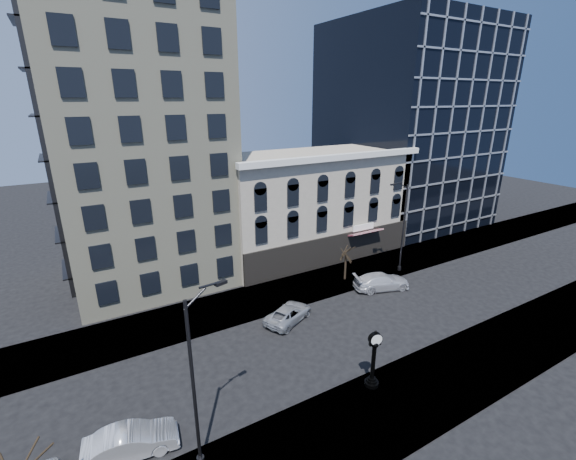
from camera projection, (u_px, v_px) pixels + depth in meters
ground at (292, 349)px, 29.06m from camera, size 160.00×160.00×0.00m
sidewalk_far at (248, 302)px, 35.58m from camera, size 160.00×6.00×0.12m
sidewalk_near at (361, 421)px, 22.49m from camera, size 160.00×6.00×0.12m
cream_tower at (131, 82)px, 35.32m from camera, size 15.90×15.40×42.50m
victorian_row at (311, 204)px, 45.80m from camera, size 22.60×11.19×12.50m
glass_office at (406, 126)px, 56.79m from camera, size 20.00×20.15×28.00m
street_clock at (373, 361)px, 24.68m from camera, size 0.94×0.94×4.13m
street_lamp_near at (203, 331)px, 17.86m from camera, size 2.56×0.91×10.06m
street_lamp_far at (400, 204)px, 39.32m from camera, size 2.62×0.51×10.10m
bare_tree_far at (346, 249)px, 39.03m from camera, size 2.55×2.55×4.37m
car_near_b at (131, 442)px, 20.31m from camera, size 4.99×2.36×1.58m
car_far_a at (289, 314)px, 32.58m from camera, size 5.32×4.05×1.34m
car_far_b at (382, 281)px, 38.01m from camera, size 5.99×3.82×1.62m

